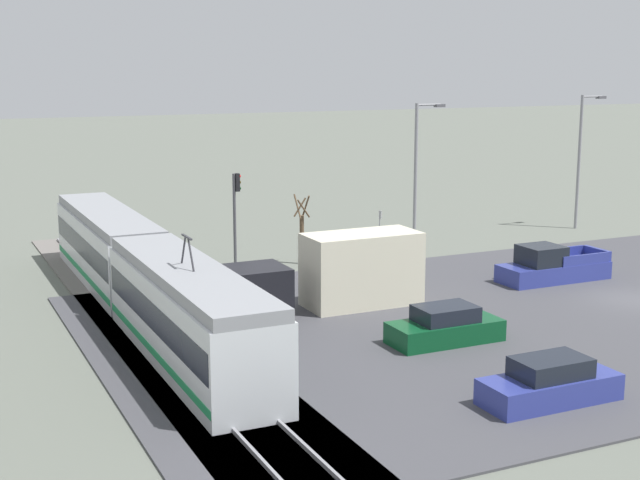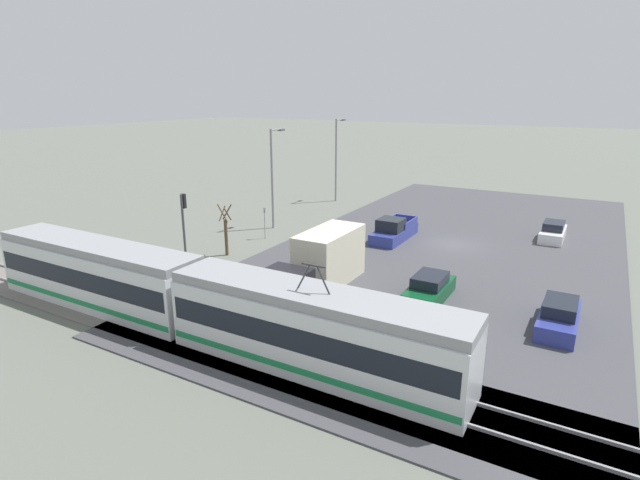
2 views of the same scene
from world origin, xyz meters
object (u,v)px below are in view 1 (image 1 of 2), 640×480
light_rail_tram (142,276)px  traffic_light_pole (236,207)px  street_tree (302,233)px  street_lamp_near_crossing (582,153)px  no_parking_sign (380,228)px  street_lamp_mid_block (418,165)px  box_truck (337,274)px  sedan_car_1 (445,327)px  pickup_truck (552,267)px  sedan_car_2 (550,384)px

light_rail_tram → traffic_light_pole: traffic_light_pole is taller
traffic_light_pole → street_tree: bearing=-95.8°
street_lamp_near_crossing → no_parking_sign: (-1.99, 16.14, -3.47)m
traffic_light_pole → street_lamp_mid_block: (1.09, -11.84, 1.57)m
no_parking_sign → box_truck: bearing=142.0°
box_truck → sedan_car_1: (-6.27, -1.60, -0.91)m
light_rail_tram → street_lamp_near_crossing: bearing=-74.5°
light_rail_tram → pickup_truck: (-2.54, -20.03, -1.02)m
pickup_truck → light_rail_tram: bearing=82.8°
street_tree → sedan_car_2: bearing=177.1°
pickup_truck → street_lamp_mid_block: size_ratio=0.68×
street_lamp_near_crossing → street_lamp_mid_block: (-0.64, 12.84, -0.14)m
box_truck → sedan_car_1: size_ratio=1.97×
sedan_car_1 → traffic_light_pole: 16.25m
sedan_car_1 → sedan_car_2: bearing=-3.5°
box_truck → no_parking_sign: 11.73m
sedan_car_1 → street_lamp_mid_block: (16.86, -8.92, 4.21)m
box_truck → light_rail_tram: bearing=72.6°
street_tree → no_parking_sign: street_tree is taller
no_parking_sign → street_lamp_mid_block: bearing=-67.8°
pickup_truck → street_tree: size_ratio=1.51×
no_parking_sign → pickup_truck: bearing=-153.0°
box_truck → traffic_light_pole: (9.50, 1.32, 1.73)m
pickup_truck → traffic_light_pole: (9.50, 13.25, 2.54)m
box_truck → sedan_car_2: bearing=-174.8°
light_rail_tram → traffic_light_pole: 9.83m
traffic_light_pole → box_truck: bearing=-172.1°
street_lamp_mid_block → no_parking_sign: street_lamp_mid_block is taller
street_lamp_mid_block → pickup_truck: bearing=-172.4°
pickup_truck → sedan_car_2: 16.88m
pickup_truck → sedan_car_2: size_ratio=1.25×
sedan_car_2 → street_lamp_mid_block: street_lamp_mid_block is taller
box_truck → pickup_truck: bearing=-90.0°
sedan_car_1 → no_parking_sign: no_parking_sign is taller
sedan_car_2 → no_parking_sign: no_parking_sign is taller
sedan_car_2 → street_tree: bearing=-2.9°
sedan_car_2 → street_lamp_near_crossing: 33.15m
box_truck → street_lamp_mid_block: street_lamp_mid_block is taller
no_parking_sign → traffic_light_pole: bearing=88.3°
pickup_truck → street_lamp_mid_block: 11.46m
sedan_car_1 → traffic_light_pole: traffic_light_pole is taller
pickup_truck → sedan_car_2: bearing=140.5°
sedan_car_2 → pickup_truck: bearing=-39.5°
sedan_car_2 → street_tree: street_tree is taller
street_tree → no_parking_sign: (0.12, -4.90, -0.17)m
street_lamp_near_crossing → street_lamp_mid_block: size_ratio=1.03×
sedan_car_2 → traffic_light_pole: size_ratio=0.90×
no_parking_sign → street_lamp_near_crossing: bearing=-83.0°
box_truck → no_parking_sign: box_truck is taller
light_rail_tram → sedan_car_2: bearing=-149.2°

